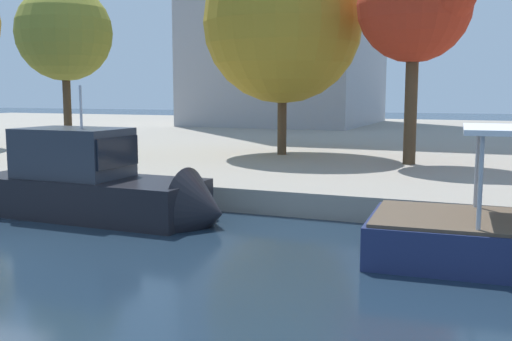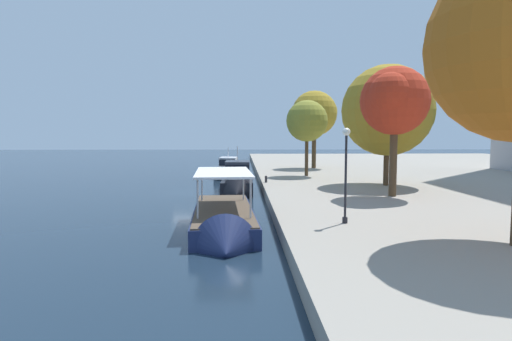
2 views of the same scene
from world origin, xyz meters
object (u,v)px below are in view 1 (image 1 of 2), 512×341
object	(u,v)px
tree_2	(286,27)
tree_4	(420,3)
mooring_bollard_0	(120,170)
motor_yacht_1	(102,191)
tree_3	(64,32)

from	to	relation	value
tree_2	tree_4	distance (m)	7.06
mooring_bollard_0	tree_2	distance (m)	12.45
motor_yacht_1	tree_2	distance (m)	14.75
tree_2	tree_3	world-z (taller)	tree_2
tree_3	tree_4	world-z (taller)	tree_4
tree_2	tree_4	bearing A→B (deg)	-16.48
motor_yacht_1	tree_2	size ratio (longest dim) A/B	0.81
mooring_bollard_0	tree_2	xyz separation A→B (m)	(2.71, 10.54, 6.05)
tree_4	tree_3	bearing A→B (deg)	-167.09
motor_yacht_1	mooring_bollard_0	size ratio (longest dim) A/B	13.25
motor_yacht_1	mooring_bollard_0	distance (m)	2.94
tree_4	mooring_bollard_0	bearing A→B (deg)	-137.91
mooring_bollard_0	tree_2	world-z (taller)	tree_2
tree_3	tree_4	bearing A→B (deg)	12.91
motor_yacht_1	tree_4	size ratio (longest dim) A/B	0.92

